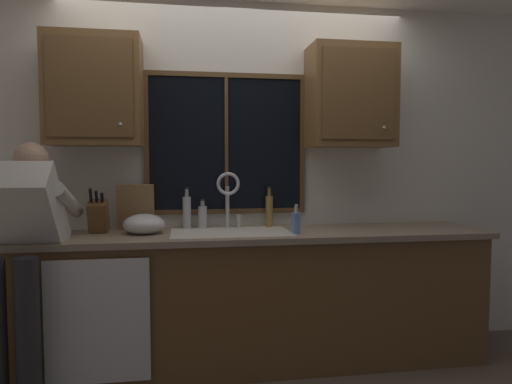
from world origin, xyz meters
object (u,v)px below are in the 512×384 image
(knife_block, at_px, (98,217))
(bottle_green_glass, at_px, (203,216))
(person_standing, at_px, (19,241))
(mixing_bowl, at_px, (144,224))
(soap_dispenser, at_px, (296,222))
(bottle_amber_small, at_px, (187,212))
(cutting_board, at_px, (136,207))
(bottle_tall_clear, at_px, (269,210))

(knife_block, distance_m, bottle_green_glass, 0.70)
(person_standing, xyz_separation_m, mixing_bowl, (0.67, 0.33, 0.04))
(knife_block, bearing_deg, person_standing, -133.41)
(knife_block, height_order, soap_dispenser, knife_block)
(bottle_amber_small, bearing_deg, person_standing, -151.79)
(bottle_green_glass, bearing_deg, mixing_bowl, -156.53)
(person_standing, height_order, bottle_amber_small, person_standing)
(knife_block, bearing_deg, mixing_bowl, -10.70)
(cutting_board, distance_m, soap_dispenser, 1.12)
(mixing_bowl, bearing_deg, person_standing, -153.53)
(bottle_tall_clear, bearing_deg, mixing_bowl, -168.96)
(soap_dispenser, relative_size, bottle_amber_small, 0.66)
(knife_block, xyz_separation_m, cutting_board, (0.23, 0.12, 0.05))
(bottle_amber_small, bearing_deg, knife_block, -168.28)
(knife_block, xyz_separation_m, bottle_amber_small, (0.58, 0.12, 0.01))
(person_standing, relative_size, bottle_amber_small, 5.14)
(knife_block, height_order, bottle_green_glass, knife_block)
(person_standing, xyz_separation_m, bottle_green_glass, (1.06, 0.50, 0.06))
(mixing_bowl, xyz_separation_m, bottle_amber_small, (0.28, 0.18, 0.06))
(bottle_green_glass, bearing_deg, person_standing, -154.63)
(cutting_board, bearing_deg, mixing_bowl, -68.73)
(person_standing, height_order, bottle_tall_clear, person_standing)
(cutting_board, xyz_separation_m, bottle_amber_small, (0.35, 0.00, -0.04))
(knife_block, relative_size, soap_dispenser, 1.64)
(cutting_board, xyz_separation_m, bottle_tall_clear, (0.95, -0.01, -0.04))
(knife_block, distance_m, soap_dispenser, 1.31)
(cutting_board, bearing_deg, person_standing, -139.65)
(soap_dispenser, bearing_deg, knife_block, 170.43)
(person_standing, bearing_deg, soap_dispenser, 5.88)
(mixing_bowl, relative_size, soap_dispenser, 1.40)
(soap_dispenser, height_order, bottle_amber_small, bottle_amber_small)
(knife_block, bearing_deg, cutting_board, 27.43)
(bottle_green_glass, bearing_deg, bottle_tall_clear, 0.00)
(mixing_bowl, relative_size, bottle_amber_small, 0.93)
(bottle_green_glass, relative_size, bottle_amber_small, 0.71)
(soap_dispenser, xyz_separation_m, bottle_amber_small, (-0.71, 0.34, 0.05))
(person_standing, height_order, soap_dispenser, person_standing)
(person_standing, relative_size, cutting_board, 4.67)
(knife_block, height_order, bottle_tall_clear, knife_block)
(cutting_board, relative_size, soap_dispenser, 1.66)
(person_standing, height_order, bottle_green_glass, person_standing)
(soap_dispenser, bearing_deg, person_standing, -174.12)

